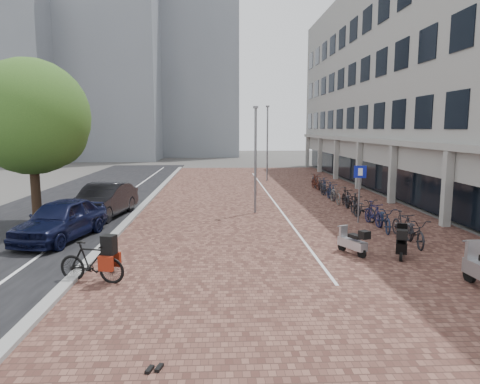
# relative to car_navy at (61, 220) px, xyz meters

# --- Properties ---
(ground) EXTENTS (140.00, 140.00, 0.00)m
(ground) POSITION_rel_car_navy_xyz_m (7.01, -2.51, -0.79)
(ground) COLOR #474442
(ground) RESTS_ON ground
(plaza_brick) EXTENTS (14.50, 42.00, 0.04)m
(plaza_brick) POSITION_rel_car_navy_xyz_m (9.01, 9.49, -0.78)
(plaza_brick) COLOR brown
(plaza_brick) RESTS_ON ground
(street_asphalt) EXTENTS (8.00, 50.00, 0.03)m
(street_asphalt) POSITION_rel_car_navy_xyz_m (-1.99, 9.49, -0.78)
(street_asphalt) COLOR black
(street_asphalt) RESTS_ON ground
(curb) EXTENTS (0.35, 42.00, 0.14)m
(curb) POSITION_rel_car_navy_xyz_m (1.91, 9.49, -0.72)
(curb) COLOR gray
(curb) RESTS_ON ground
(lane_line) EXTENTS (0.12, 44.00, 0.00)m
(lane_line) POSITION_rel_car_navy_xyz_m (0.01, 9.49, -0.77)
(lane_line) COLOR white
(lane_line) RESTS_ON street_asphalt
(parking_line) EXTENTS (0.10, 30.00, 0.00)m
(parking_line) POSITION_rel_car_navy_xyz_m (9.21, 9.49, -0.75)
(parking_line) COLOR white
(parking_line) RESTS_ON plaza_brick
(office_building) EXTENTS (8.40, 40.00, 15.00)m
(office_building) POSITION_rel_car_navy_xyz_m (19.97, 13.49, 7.66)
(office_building) COLOR gray
(office_building) RESTS_ON ground
(bg_towers) EXTENTS (33.00, 23.00, 32.00)m
(bg_towers) POSITION_rel_car_navy_xyz_m (-7.33, 46.42, 13.18)
(bg_towers) COLOR gray
(bg_towers) RESTS_ON ground
(car_navy) EXTENTS (2.83, 4.92, 1.58)m
(car_navy) POSITION_rel_car_navy_xyz_m (0.00, 0.00, 0.00)
(car_navy) COLOR black
(car_navy) RESTS_ON ground
(car_dark) EXTENTS (2.48, 5.11, 1.61)m
(car_dark) POSITION_rel_car_navy_xyz_m (0.51, 4.31, 0.02)
(car_dark) COLOR black
(car_dark) RESTS_ON ground
(hero_bike) EXTENTS (2.02, 1.02, 1.37)m
(hero_bike) POSITION_rel_car_navy_xyz_m (2.51, -4.85, -0.18)
(hero_bike) COLOR black
(hero_bike) RESTS_ON ground
(shoes) EXTENTS (0.37, 0.34, 0.08)m
(shoes) POSITION_rel_car_navy_xyz_m (4.88, -9.51, -0.75)
(shoes) COLOR black
(shoes) RESTS_ON ground
(scooter_front) EXTENTS (0.96, 1.43, 0.95)m
(scooter_front) POSITION_rel_car_navy_xyz_m (10.51, -2.54, -0.32)
(scooter_front) COLOR #ADACB2
(scooter_front) RESTS_ON ground
(scooter_mid) EXTENTS (1.05, 1.62, 1.07)m
(scooter_mid) POSITION_rel_car_navy_xyz_m (12.04, -2.89, -0.26)
(scooter_mid) COLOR black
(scooter_mid) RESTS_ON ground
(parking_sign) EXTENTS (0.54, 0.12, 2.60)m
(parking_sign) POSITION_rel_car_navy_xyz_m (12.28, 2.37, 0.98)
(parking_sign) COLOR slate
(parking_sign) RESTS_ON ground
(lamp_near) EXTENTS (0.12, 0.12, 5.26)m
(lamp_near) POSITION_rel_car_navy_xyz_m (7.84, 5.00, 1.84)
(lamp_near) COLOR gray
(lamp_near) RESTS_ON ground
(lamp_far) EXTENTS (0.12, 0.12, 5.96)m
(lamp_far) POSITION_rel_car_navy_xyz_m (9.92, 18.54, 2.19)
(lamp_far) COLOR gray
(lamp_far) RESTS_ON ground
(street_tree) EXTENTS (4.95, 4.95, 7.19)m
(street_tree) POSITION_rel_car_navy_xyz_m (-1.88, 2.86, 3.78)
(street_tree) COLOR #382619
(street_tree) RESTS_ON ground
(bike_row) EXTENTS (1.32, 18.13, 1.05)m
(bike_row) POSITION_rel_car_navy_xyz_m (12.85, 6.54, -0.27)
(bike_row) COLOR black
(bike_row) RESTS_ON ground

